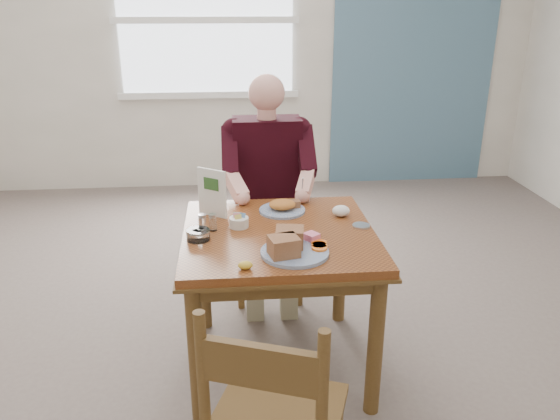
{
  "coord_description": "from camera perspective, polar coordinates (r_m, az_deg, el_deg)",
  "views": [
    {
      "loc": [
        -0.22,
        -2.36,
        1.77
      ],
      "look_at": [
        0.01,
        0.0,
        0.86
      ],
      "focal_mm": 35.0,
      "sensor_mm": 36.0,
      "label": 1
    }
  ],
  "objects": [
    {
      "name": "near_plate",
      "position": [
        2.34,
        1.23,
        -3.75
      ],
      "size": [
        0.32,
        0.32,
        0.1
      ],
      "color": "white",
      "rests_on": "table"
    },
    {
      "name": "accent_panel",
      "position": [
        5.65,
        13.99,
        16.75
      ],
      "size": [
        1.6,
        0.02,
        2.8
      ],
      "primitive_type": "cube",
      "color": "slate",
      "rests_on": "ground"
    },
    {
      "name": "napkin",
      "position": [
        2.76,
        6.38,
        -0.09
      ],
      "size": [
        0.1,
        0.09,
        0.06
      ],
      "primitive_type": "ellipsoid",
      "rotation": [
        0.0,
        0.0,
        -0.18
      ],
      "color": "white",
      "rests_on": "table"
    },
    {
      "name": "window",
      "position": [
        5.33,
        -7.77,
        19.08
      ],
      "size": [
        1.72,
        0.04,
        1.42
      ],
      "color": "white",
      "rests_on": "wall_back"
    },
    {
      "name": "floor",
      "position": [
        2.96,
        -0.11,
        -15.66
      ],
      "size": [
        6.0,
        6.0,
        0.0
      ],
      "primitive_type": "plane",
      "color": "#5F524C",
      "rests_on": "ground"
    },
    {
      "name": "chair_far",
      "position": [
        3.42,
        -1.34,
        -1.12
      ],
      "size": [
        0.42,
        0.42,
        0.95
      ],
      "color": "brown",
      "rests_on": "ground"
    },
    {
      "name": "far_plate",
      "position": [
        2.81,
        0.32,
        0.32
      ],
      "size": [
        0.27,
        0.27,
        0.06
      ],
      "color": "white",
      "rests_on": "table"
    },
    {
      "name": "metal_dish",
      "position": [
        2.65,
        8.47,
        -1.64
      ],
      "size": [
        0.11,
        0.11,
        0.01
      ],
      "primitive_type": "cylinder",
      "rotation": [
        0.0,
        0.0,
        0.34
      ],
      "color": "silver",
      "rests_on": "table"
    },
    {
      "name": "wall_back",
      "position": [
        5.38,
        -3.19,
        17.11
      ],
      "size": [
        5.5,
        0.0,
        5.5
      ],
      "primitive_type": "plane",
      "rotation": [
        1.57,
        0.0,
        0.0
      ],
      "color": "silver",
      "rests_on": "ground"
    },
    {
      "name": "lemon_wedge",
      "position": [
        2.23,
        -3.65,
        -5.78
      ],
      "size": [
        0.07,
        0.06,
        0.03
      ],
      "primitive_type": "ellipsoid",
      "rotation": [
        0.0,
        0.0,
        0.25
      ],
      "color": "gold",
      "rests_on": "table"
    },
    {
      "name": "menu",
      "position": [
        2.74,
        -7.12,
        1.83
      ],
      "size": [
        0.14,
        0.11,
        0.24
      ],
      "color": "white",
      "rests_on": "table"
    },
    {
      "name": "creamer",
      "position": [
        2.51,
        -8.53,
        -2.55
      ],
      "size": [
        0.13,
        0.13,
        0.05
      ],
      "color": "white",
      "rests_on": "table"
    },
    {
      "name": "caddy",
      "position": [
        2.63,
        -4.31,
        -1.27
      ],
      "size": [
        0.11,
        0.11,
        0.07
      ],
      "color": "white",
      "rests_on": "table"
    },
    {
      "name": "table",
      "position": [
        2.63,
        -0.12,
        -4.44
      ],
      "size": [
        0.92,
        0.92,
        0.75
      ],
      "color": "brown",
      "rests_on": "ground"
    },
    {
      "name": "shakers",
      "position": [
        2.59,
        -7.57,
        -1.29
      ],
      "size": [
        0.09,
        0.04,
        0.08
      ],
      "color": "white",
      "rests_on": "table"
    },
    {
      "name": "diner",
      "position": [
        3.22,
        -1.28,
        3.75
      ],
      "size": [
        0.53,
        0.56,
        1.39
      ],
      "color": "gray",
      "rests_on": "chair_far"
    }
  ]
}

